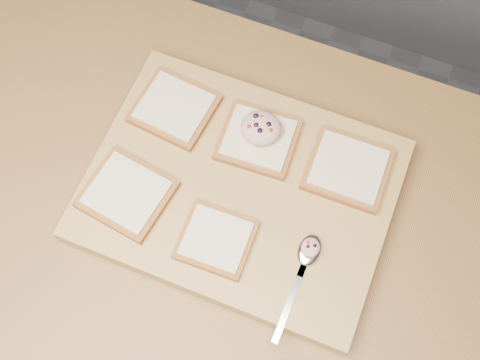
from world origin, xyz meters
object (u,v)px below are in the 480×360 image
(bread_far_center, at_px, (258,139))
(tuna_salad_dollop, at_px, (261,128))
(spoon, at_px, (307,258))
(cutting_board, at_px, (240,191))

(bread_far_center, relative_size, tuna_salad_dollop, 1.95)
(tuna_salad_dollop, bearing_deg, spoon, -50.08)
(cutting_board, bearing_deg, tuna_salad_dollop, 90.96)
(tuna_salad_dollop, relative_size, spoon, 0.37)
(bread_far_center, distance_m, tuna_salad_dollop, 0.03)
(cutting_board, xyz_separation_m, bread_far_center, (-0.00, 0.08, 0.03))
(spoon, bearing_deg, cutting_board, 152.19)
(cutting_board, height_order, spoon, spoon)
(cutting_board, distance_m, bread_far_center, 0.09)
(bread_far_center, xyz_separation_m, spoon, (0.14, -0.16, -0.00))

